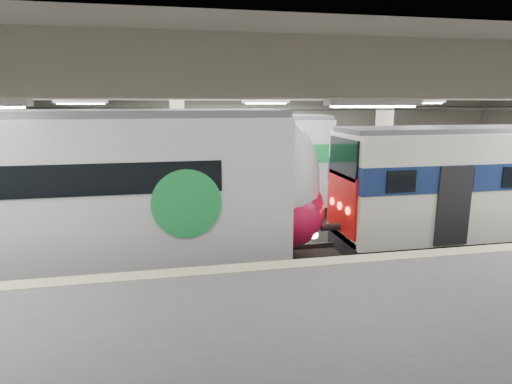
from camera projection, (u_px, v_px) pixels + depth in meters
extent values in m
cube|color=black|center=(279.00, 260.00, 13.80)|extent=(36.00, 24.00, 0.10)
cube|color=silver|center=(281.00, 81.00, 12.63)|extent=(36.00, 24.00, 0.20)
cube|color=beige|center=(233.00, 143.00, 22.80)|extent=(30.00, 0.10, 5.50)
cube|color=#575659|center=(372.00, 360.00, 7.44)|extent=(30.00, 7.00, 1.10)
cube|color=beige|center=(312.00, 262.00, 10.44)|extent=(30.00, 0.50, 0.02)
cube|color=beige|center=(179.00, 163.00, 15.51)|extent=(0.50, 0.50, 5.50)
cube|color=beige|center=(382.00, 158.00, 17.06)|extent=(0.50, 0.50, 5.50)
cube|color=beige|center=(281.00, 91.00, 12.69)|extent=(30.00, 18.00, 0.50)
cube|color=#59544C|center=(279.00, 256.00, 13.77)|extent=(30.00, 1.52, 0.16)
cube|color=#59544C|center=(248.00, 213.00, 19.05)|extent=(30.00, 1.52, 0.16)
cylinder|color=black|center=(280.00, 110.00, 12.81)|extent=(30.00, 0.03, 0.03)
cylinder|color=black|center=(248.00, 107.00, 18.08)|extent=(30.00, 0.03, 0.03)
cube|color=white|center=(300.00, 103.00, 10.84)|extent=(26.00, 8.40, 0.12)
cube|color=silver|center=(49.00, 191.00, 11.97)|extent=(13.41, 2.99, 4.02)
ellipsoid|color=silver|center=(280.00, 182.00, 13.27)|extent=(2.37, 2.93, 3.94)
ellipsoid|color=#C3103B|center=(284.00, 209.00, 13.48)|extent=(2.52, 2.99, 2.41)
cylinder|color=green|center=(187.00, 204.00, 11.28)|extent=(1.86, 0.06, 1.86)
cube|color=#4C4C51|center=(41.00, 114.00, 11.53)|extent=(13.41, 2.45, 0.20)
cube|color=black|center=(56.00, 263.00, 12.43)|extent=(13.41, 2.09, 0.70)
cube|color=silver|center=(507.00, 181.00, 14.91)|extent=(12.19, 2.67, 3.47)
cube|color=navy|center=(509.00, 169.00, 14.82)|extent=(12.23, 2.73, 0.84)
cube|color=red|center=(341.00, 203.00, 13.82)|extent=(0.08, 2.27, 1.91)
cube|color=black|center=(343.00, 158.00, 13.52)|extent=(0.08, 2.14, 1.25)
cube|color=black|center=(501.00, 233.00, 15.30)|extent=(12.19, 1.87, 0.70)
cube|color=silver|center=(169.00, 165.00, 17.92)|extent=(13.63, 2.79, 3.70)
cube|color=green|center=(169.00, 153.00, 17.82)|extent=(13.67, 2.85, 0.78)
cube|color=#4C4C51|center=(167.00, 118.00, 17.51)|extent=(13.63, 2.31, 0.16)
cube|color=black|center=(171.00, 212.00, 18.35)|extent=(13.63, 2.50, 0.60)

